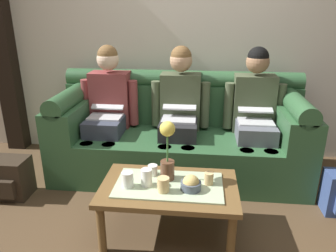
# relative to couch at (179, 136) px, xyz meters

# --- Properties ---
(ground_plane) EXTENTS (14.00, 14.00, 0.00)m
(ground_plane) POSITION_rel_couch_xyz_m (-0.00, -1.17, -0.37)
(ground_plane) COLOR #4C3823
(back_wall_patterned) EXTENTS (6.00, 0.12, 2.90)m
(back_wall_patterned) POSITION_rel_couch_xyz_m (-0.00, 0.53, 1.08)
(back_wall_patterned) COLOR beige
(back_wall_patterned) RESTS_ON ground_plane
(couch) EXTENTS (2.34, 0.88, 0.96)m
(couch) POSITION_rel_couch_xyz_m (0.00, 0.00, 0.00)
(couch) COLOR #2D5633
(couch) RESTS_ON ground_plane
(person_left) EXTENTS (0.56, 0.67, 1.22)m
(person_left) POSITION_rel_couch_xyz_m (-0.70, -0.00, 0.29)
(person_left) COLOR #383D4C
(person_left) RESTS_ON ground_plane
(person_middle) EXTENTS (0.56, 0.67, 1.22)m
(person_middle) POSITION_rel_couch_xyz_m (-0.00, -0.00, 0.29)
(person_middle) COLOR #232326
(person_middle) RESTS_ON ground_plane
(person_right) EXTENTS (0.56, 0.67, 1.22)m
(person_right) POSITION_rel_couch_xyz_m (0.70, -0.00, 0.29)
(person_right) COLOR #595B66
(person_right) RESTS_ON ground_plane
(coffee_table) EXTENTS (0.94, 0.57, 0.41)m
(coffee_table) POSITION_rel_couch_xyz_m (-0.00, -0.99, -0.02)
(coffee_table) COLOR brown
(coffee_table) RESTS_ON ground_plane
(flower_vase) EXTENTS (0.10, 0.10, 0.43)m
(flower_vase) POSITION_rel_couch_xyz_m (-0.02, -0.91, 0.25)
(flower_vase) COLOR brown
(flower_vase) RESTS_ON coffee_table
(snack_bowl) EXTENTS (0.14, 0.14, 0.11)m
(snack_bowl) POSITION_rel_couch_xyz_m (0.15, -1.04, 0.08)
(snack_bowl) COLOR #4C5666
(snack_bowl) RESTS_ON coffee_table
(cup_near_left) EXTENTS (0.06, 0.06, 0.08)m
(cup_near_left) POSITION_rel_couch_xyz_m (0.27, -0.96, 0.08)
(cup_near_left) COLOR #DBB77A
(cup_near_left) RESTS_ON coffee_table
(cup_near_right) EXTENTS (0.08, 0.08, 0.11)m
(cup_near_right) POSITION_rel_couch_xyz_m (-0.27, -1.05, 0.09)
(cup_near_right) COLOR white
(cup_near_right) RESTS_ON coffee_table
(cup_far_center) EXTENTS (0.08, 0.08, 0.10)m
(cup_far_center) POSITION_rel_couch_xyz_m (-0.03, -1.08, 0.09)
(cup_far_center) COLOR #DBB77A
(cup_far_center) RESTS_ON coffee_table
(cup_far_left) EXTENTS (0.07, 0.07, 0.08)m
(cup_far_left) POSITION_rel_couch_xyz_m (-0.13, -0.87, 0.08)
(cup_far_left) COLOR white
(cup_far_left) RESTS_ON coffee_table
(cup_far_right) EXTENTS (0.07, 0.07, 0.12)m
(cup_far_right) POSITION_rel_couch_xyz_m (-0.15, -1.02, 0.10)
(cup_far_right) COLOR white
(cup_far_right) RESTS_ON coffee_table
(backpack_left) EXTENTS (0.33, 0.28, 0.35)m
(backpack_left) POSITION_rel_couch_xyz_m (-1.42, -0.63, -0.20)
(backpack_left) COLOR #2D2319
(backpack_left) RESTS_ON ground_plane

